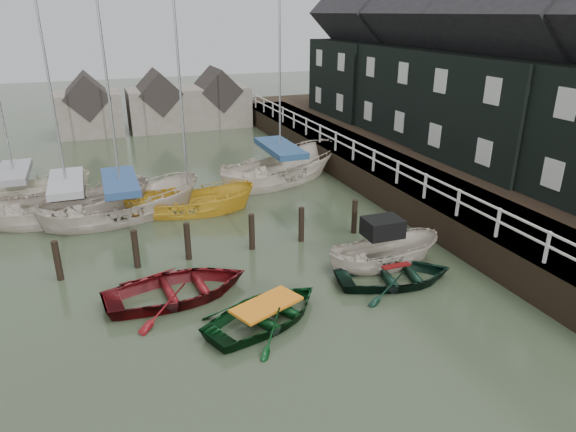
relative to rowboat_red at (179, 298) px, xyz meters
name	(u,v)px	position (x,y,z in m)	size (l,w,h in m)	color
ground	(244,292)	(2.00, -0.41, 0.00)	(120.00, 120.00, 0.00)	#313A25
pier	(359,162)	(11.48, 9.59, 0.71)	(3.04, 32.00, 2.70)	black
land_strip	(442,165)	(17.00, 9.59, 0.00)	(14.00, 38.00, 1.50)	black
quay_houses	(470,66)	(16.99, 8.25, 5.68)	(6.52, 28.14, 10.01)	black
mooring_pilings	(190,246)	(0.89, 2.59, 0.50)	(13.72, 0.22, 1.80)	black
far_sheds	(157,104)	(2.83, 25.59, 1.86)	(14.00, 4.08, 4.39)	#665B51
rowboat_red	(179,298)	(0.00, 0.00, 0.00)	(3.21, 4.49, 0.93)	#5D0D11
rowboat_green	(267,321)	(2.15, -2.24, 0.00)	(2.79, 3.91, 0.81)	black
rowboat_dkgreen	(395,282)	(6.85, -1.56, 0.00)	(2.81, 3.94, 0.82)	black
motorboat	(383,262)	(7.13, -0.33, 0.10)	(4.23, 1.66, 2.51)	beige
sailboat_a	(72,216)	(-3.21, 8.45, 0.06)	(6.97, 2.89, 10.46)	beige
sailboat_b	(124,216)	(-1.07, 7.69, 0.06)	(7.38, 3.98, 11.90)	beige
sailboat_c	(190,211)	(1.72, 7.36, 0.01)	(6.15, 3.30, 9.92)	gold
sailboat_d	(280,179)	(7.13, 10.25, 0.06)	(8.20, 5.49, 12.43)	beige
sailboat_e	(20,202)	(-5.50, 11.20, 0.06)	(6.82, 3.25, 9.68)	beige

